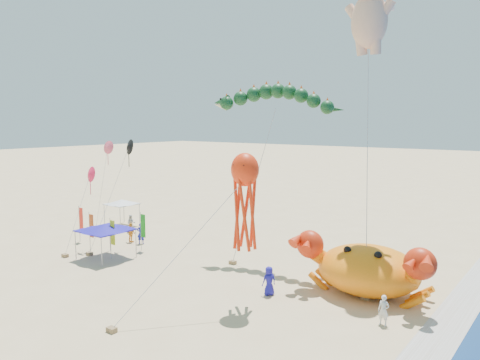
# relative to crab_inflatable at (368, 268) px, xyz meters

# --- Properties ---
(ground) EXTENTS (320.00, 320.00, 0.00)m
(ground) POSITION_rel_crab_inflatable_xyz_m (-6.94, -3.06, -1.65)
(ground) COLOR #D1B784
(ground) RESTS_ON ground
(foam_strip) EXTENTS (320.00, 320.00, 0.00)m
(foam_strip) POSITION_rel_crab_inflatable_xyz_m (5.06, -3.06, -1.64)
(foam_strip) COLOR silver
(foam_strip) RESTS_ON ground
(crab_inflatable) EXTENTS (8.54, 5.21, 3.74)m
(crab_inflatable) POSITION_rel_crab_inflatable_xyz_m (0.00, 0.00, 0.00)
(crab_inflatable) COLOR orange
(crab_inflatable) RESTS_ON ground
(dragon_kite) EXTENTS (9.73, 4.95, 12.97)m
(dragon_kite) POSITION_rel_crab_inflatable_xyz_m (-8.60, 2.67, 10.25)
(dragon_kite) COLOR #0F3919
(dragon_kite) RESTS_ON ground
(cherub_kite) EXTENTS (3.38, 5.07, 20.04)m
(cherub_kite) POSITION_rel_crab_inflatable_xyz_m (-1.70, 3.10, 15.91)
(cherub_kite) COLOR #E9AF8E
(cherub_kite) RESTS_ON ground
(octopus_kite) EXTENTS (4.22, 7.94, 8.79)m
(octopus_kite) POSITION_rel_crab_inflatable_xyz_m (-5.14, -5.72, 4.79)
(octopus_kite) COLOR #FF320D
(octopus_kite) RESTS_ON ground
(canopy_blue) EXTENTS (3.79, 3.79, 2.71)m
(canopy_blue) POSITION_rel_crab_inflatable_xyz_m (-19.06, -4.81, 0.79)
(canopy_blue) COLOR gray
(canopy_blue) RESTS_ON ground
(canopy_white) EXTENTS (2.97, 2.97, 2.71)m
(canopy_white) POSITION_rel_crab_inflatable_xyz_m (-27.17, 3.30, 0.79)
(canopy_white) COLOR gray
(canopy_white) RESTS_ON ground
(feather_flags) EXTENTS (7.10, 3.03, 3.20)m
(feather_flags) POSITION_rel_crab_inflatable_xyz_m (-20.85, -3.41, 0.36)
(feather_flags) COLOR gray
(feather_flags) RESTS_ON ground
(beachgoers) EXTENTS (27.46, 6.77, 1.83)m
(beachgoers) POSITION_rel_crab_inflatable_xyz_m (-15.15, -0.97, -0.78)
(beachgoers) COLOR #F8A32B
(beachgoers) RESTS_ON ground
(small_kites) EXTENTS (7.84, 8.67, 9.10)m
(small_kites) POSITION_rel_crab_inflatable_xyz_m (-23.24, -1.36, 5.14)
(small_kites) COLOR #F0506A
(small_kites) RESTS_ON ground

